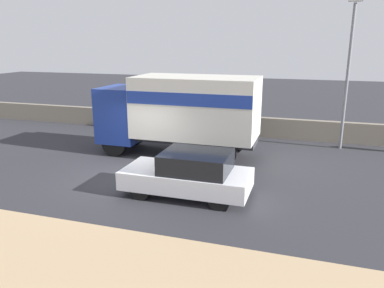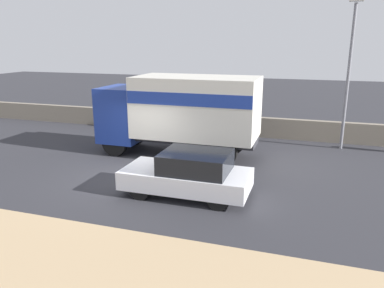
{
  "view_description": "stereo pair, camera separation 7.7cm",
  "coord_description": "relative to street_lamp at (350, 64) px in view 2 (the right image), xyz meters",
  "views": [
    {
      "loc": [
        6.09,
        -11.61,
        4.74
      ],
      "look_at": [
        2.09,
        1.03,
        1.12
      ],
      "focal_mm": 35.0,
      "sensor_mm": 36.0,
      "label": 1
    },
    {
      "loc": [
        6.16,
        -11.59,
        4.74
      ],
      "look_at": [
        2.09,
        1.03,
        1.12
      ],
      "focal_mm": 35.0,
      "sensor_mm": 36.0,
      "label": 2
    }
  ],
  "objects": [
    {
      "name": "stone_wall_backdrop",
      "position": [
        -7.59,
        1.09,
        -3.33
      ],
      "size": [
        60.0,
        0.35,
        1.02
      ],
      "color": "gray",
      "rests_on": "ground_plane"
    },
    {
      "name": "street_lamp",
      "position": [
        0.0,
        0.0,
        0.0
      ],
      "size": [
        0.56,
        0.28,
        6.58
      ],
      "color": "slate",
      "rests_on": "ground_plane"
    },
    {
      "name": "ground_plane",
      "position": [
        -7.59,
        -6.29,
        -3.83
      ],
      "size": [
        80.0,
        80.0,
        0.0
      ],
      "primitive_type": "plane",
      "color": "#2D2D33"
    },
    {
      "name": "box_truck",
      "position": [
        -6.59,
        -3.23,
        -1.82
      ],
      "size": [
        6.76,
        2.58,
        3.39
      ],
      "rotation": [
        0.0,
        0.0,
        3.14
      ],
      "color": "navy",
      "rests_on": "ground_plane"
    },
    {
      "name": "car_hatchback",
      "position": [
        -4.94,
        -7.3,
        -3.11
      ],
      "size": [
        4.03,
        1.84,
        1.45
      ],
      "rotation": [
        0.0,
        0.0,
        3.14
      ],
      "color": "silver",
      "rests_on": "ground_plane"
    }
  ]
}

